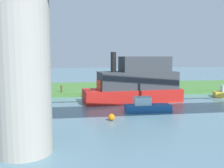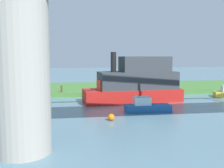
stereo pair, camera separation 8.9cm
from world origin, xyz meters
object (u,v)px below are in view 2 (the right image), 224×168
(person_on_bank, at_px, (116,84))
(skiff_small, at_px, (12,96))
(mooring_post, at_px, (62,89))
(motorboat_white, at_px, (135,83))
(marker_buoy, at_px, (111,117))
(motorboat_red, at_px, (146,106))
(bridge_pylon, at_px, (21,61))

(person_on_bank, distance_m, skiff_small, 12.64)
(person_on_bank, bearing_deg, mooring_post, 14.51)
(person_on_bank, distance_m, motorboat_white, 6.44)
(marker_buoy, bearing_deg, person_on_bank, -101.42)
(skiff_small, bearing_deg, person_on_bank, -159.96)
(motorboat_white, bearing_deg, person_on_bank, -81.79)
(mooring_post, bearing_deg, skiff_small, 27.07)
(person_on_bank, height_order, motorboat_white, motorboat_white)
(motorboat_white, xyz_separation_m, motorboat_red, (0.29, 4.96, -1.45))
(bridge_pylon, xyz_separation_m, mooring_post, (-1.03, -17.45, -3.53))
(marker_buoy, bearing_deg, mooring_post, -71.16)
(person_on_bank, xyz_separation_m, motorboat_white, (-0.91, 6.33, 0.71))
(motorboat_red, bearing_deg, marker_buoy, 36.04)
(mooring_post, height_order, marker_buoy, mooring_post)
(mooring_post, bearing_deg, person_on_bank, -165.49)
(person_on_bank, xyz_separation_m, motorboat_red, (-0.62, 11.30, -0.74))
(bridge_pylon, bearing_deg, motorboat_red, -137.06)
(motorboat_red, relative_size, marker_buoy, 7.88)
(motorboat_white, distance_m, marker_buoy, 8.47)
(bridge_pylon, height_order, skiff_small, bridge_pylon)
(marker_buoy, bearing_deg, skiff_small, -46.15)
(person_on_bank, xyz_separation_m, mooring_post, (6.87, 1.78, -0.29))
(person_on_bank, relative_size, motorboat_white, 0.13)
(bridge_pylon, relative_size, person_on_bank, 6.39)
(mooring_post, relative_size, marker_buoy, 1.65)
(mooring_post, distance_m, marker_buoy, 12.69)
(motorboat_red, bearing_deg, person_on_bank, -86.87)
(motorboat_red, bearing_deg, bridge_pylon, 42.94)
(mooring_post, relative_size, motorboat_red, 0.21)
(marker_buoy, bearing_deg, bridge_pylon, 46.81)
(motorboat_white, height_order, motorboat_red, motorboat_white)
(skiff_small, distance_m, marker_buoy, 13.10)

